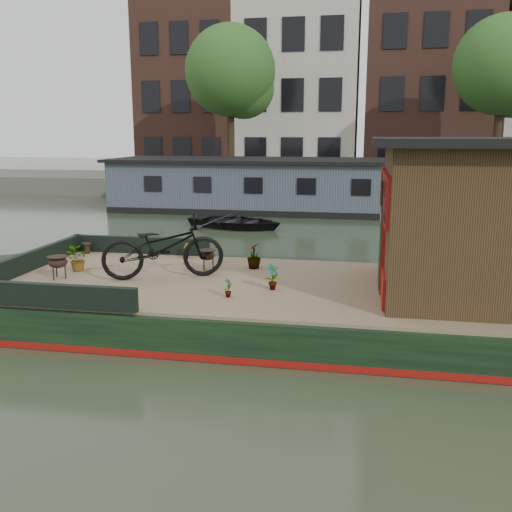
% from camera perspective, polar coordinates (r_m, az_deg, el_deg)
% --- Properties ---
extents(ground, '(120.00, 120.00, 0.00)m').
position_cam_1_polar(ground, '(9.72, 9.65, -6.81)').
color(ground, '#2B3824').
rests_on(ground, ground).
extents(houseboat_hull, '(14.01, 4.02, 0.60)m').
position_cam_1_polar(houseboat_hull, '(9.74, 1.83, -4.91)').
color(houseboat_hull, black).
rests_on(houseboat_hull, ground).
extents(houseboat_deck, '(11.80, 3.80, 0.05)m').
position_cam_1_polar(houseboat_deck, '(9.54, 9.79, -3.25)').
color(houseboat_deck, '#907A59').
rests_on(houseboat_deck, houseboat_hull).
extents(bow_bulwark, '(3.00, 4.00, 0.35)m').
position_cam_1_polar(bow_bulwark, '(10.80, -18.13, -0.78)').
color(bow_bulwark, black).
rests_on(bow_bulwark, houseboat_deck).
extents(cabin, '(4.00, 3.50, 2.42)m').
position_cam_1_polar(cabin, '(9.52, 23.36, 3.59)').
color(cabin, black).
rests_on(cabin, houseboat_deck).
extents(bicycle, '(2.22, 1.51, 1.11)m').
position_cam_1_polar(bicycle, '(10.02, -9.27, 0.91)').
color(bicycle, black).
rests_on(bicycle, houseboat_deck).
extents(potted_plant_a, '(0.27, 0.27, 0.44)m').
position_cam_1_polar(potted_plant_a, '(9.21, 1.64, -2.08)').
color(potted_plant_a, brown).
rests_on(potted_plant_a, houseboat_deck).
extents(potted_plant_b, '(0.19, 0.21, 0.31)m').
position_cam_1_polar(potted_plant_b, '(11.64, -7.04, 0.54)').
color(potted_plant_b, maroon).
rests_on(potted_plant_b, houseboat_deck).
extents(potted_plant_c, '(0.45, 0.40, 0.45)m').
position_cam_1_polar(potted_plant_c, '(10.96, -17.52, -0.29)').
color(potted_plant_c, '#905C2A').
rests_on(potted_plant_c, houseboat_deck).
extents(potted_plant_d, '(0.29, 0.29, 0.48)m').
position_cam_1_polar(potted_plant_d, '(10.66, -0.21, 0.03)').
color(potted_plant_d, '#9D322B').
rests_on(potted_plant_d, houseboat_deck).
extents(potted_plant_e, '(0.13, 0.18, 0.32)m').
position_cam_1_polar(potted_plant_e, '(8.81, -2.82, -3.14)').
color(potted_plant_e, brown).
rests_on(potted_plant_e, houseboat_deck).
extents(brazier_front, '(0.49, 0.49, 0.40)m').
position_cam_1_polar(brazier_front, '(10.48, -19.18, -1.09)').
color(brazier_front, black).
rests_on(brazier_front, houseboat_deck).
extents(brazier_rear, '(0.38, 0.38, 0.38)m').
position_cam_1_polar(brazier_rear, '(10.57, -4.94, -0.40)').
color(brazier_rear, black).
rests_on(brazier_rear, houseboat_deck).
extents(bollard_port, '(0.20, 0.20, 0.23)m').
position_cam_1_polar(bollard_port, '(12.53, -16.56, 0.76)').
color(bollard_port, black).
rests_on(bollard_port, houseboat_deck).
extents(dinghy, '(3.81, 3.15, 0.68)m').
position_cam_1_polar(dinghy, '(19.26, -2.05, 3.86)').
color(dinghy, black).
rests_on(dinghy, ground).
extents(far_houseboat, '(20.40, 4.40, 2.11)m').
position_cam_1_polar(far_houseboat, '(23.30, 10.49, 6.67)').
color(far_houseboat, '#434F59').
rests_on(far_houseboat, ground).
extents(quay, '(60.00, 6.00, 0.90)m').
position_cam_1_polar(quay, '(29.82, 10.54, 6.84)').
color(quay, '#47443F').
rests_on(quay, ground).
extents(townhouse_row, '(27.25, 8.00, 16.50)m').
position_cam_1_polar(townhouse_row, '(37.01, 11.35, 19.38)').
color(townhouse_row, brown).
rests_on(townhouse_row, ground).
extents(tree_left, '(4.40, 4.40, 7.40)m').
position_cam_1_polar(tree_left, '(29.13, -2.25, 17.63)').
color(tree_left, '#332316').
rests_on(tree_left, quay).
extents(tree_right, '(4.40, 4.40, 7.40)m').
position_cam_1_polar(tree_right, '(29.05, 23.72, 16.67)').
color(tree_right, '#332316').
rests_on(tree_right, quay).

